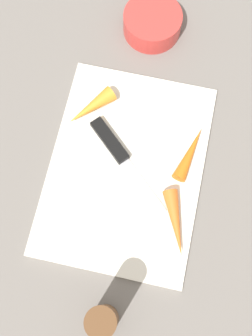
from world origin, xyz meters
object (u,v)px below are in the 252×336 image
Objects in this scene: cutting_board at (126,169)px; carrot_longest at (176,223)px; small_bowl at (152,23)px; carrot_medium at (190,153)px; carrot_shortest at (91,107)px; knife at (114,146)px; pepper_grinder at (103,320)px.

carrot_longest is (-0.08, -0.10, 0.02)m from cutting_board.
cutting_board is at bearing -177.53° from small_bowl.
carrot_longest is at bearing -167.61° from carrot_medium.
carrot_shortest reaches higher than cutting_board.
carrot_shortest is 0.21m from small_bowl.
carrot_longest is at bearing 2.06° from knife.
cutting_board is at bearing 127.47° from carrot_medium.
cutting_board is at bearing 4.80° from pepper_grinder.
small_bowl reaches higher than cutting_board.
carrot_shortest is (0.06, 0.06, 0.01)m from knife.
carrot_longest reaches higher than cutting_board.
carrot_shortest is (0.17, 0.18, 0.00)m from carrot_longest.
carrot_shortest is at bearing -153.20° from carrot_longest.
cutting_board is 3.33× the size of carrot_longest.
small_bowl is (0.36, 0.11, -0.00)m from carrot_longest.
cutting_board is 3.60× the size of carrot_medium.
small_bowl reaches higher than carrot_shortest.
cutting_board is 3.29× the size of small_bowl.
carrot_shortest reaches higher than carrot_longest.
carrot_medium reaches higher than knife.
carrot_longest is at bearing -127.88° from cutting_board.
pepper_grinder is at bearing -37.44° from knife.
carrot_shortest is (0.05, 0.19, 0.00)m from carrot_medium.
carrot_longest is 1.18× the size of carrot_shortest.
knife is 0.17m from carrot_longest.
carrot_shortest is at bearing 89.49° from carrot_medium.
knife is 0.26m from small_bowl.
knife is 1.47× the size of small_bowl.
carrot_shortest is (0.09, 0.08, 0.02)m from cutting_board.
cutting_board is 0.11m from carrot_medium.
pepper_grinder is (-0.28, -0.05, 0.05)m from knife.
carrot_medium reaches higher than cutting_board.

